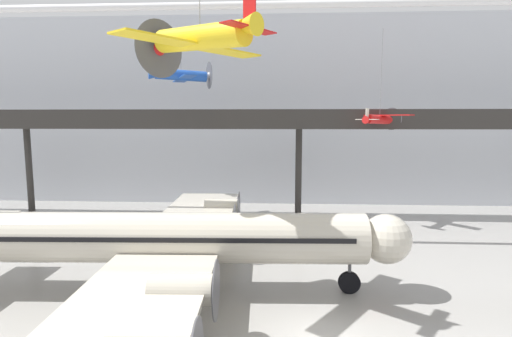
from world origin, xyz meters
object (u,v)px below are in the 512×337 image
(suspended_plane_yellow_lowwing, at_px, (200,38))
(suspended_plane_red_highwing, at_px, (380,119))
(airliner_silver_main, at_px, (157,239))
(suspended_plane_blue_trainer, at_px, (181,75))

(suspended_plane_yellow_lowwing, distance_m, suspended_plane_red_highwing, 23.37)
(airliner_silver_main, relative_size, suspended_plane_blue_trainer, 4.54)
(suspended_plane_blue_trainer, height_order, suspended_plane_red_highwing, suspended_plane_blue_trainer)
(suspended_plane_blue_trainer, bearing_deg, suspended_plane_red_highwing, -25.03)
(suspended_plane_blue_trainer, distance_m, suspended_plane_yellow_lowwing, 19.92)
(suspended_plane_red_highwing, bearing_deg, suspended_plane_blue_trainer, 131.38)
(suspended_plane_blue_trainer, bearing_deg, airliner_silver_main, -104.31)
(suspended_plane_yellow_lowwing, xyz_separation_m, suspended_plane_red_highwing, (13.96, 18.28, -4.14))
(airliner_silver_main, bearing_deg, suspended_plane_red_highwing, 42.66)
(suspended_plane_blue_trainer, relative_size, suspended_plane_red_highwing, 0.79)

